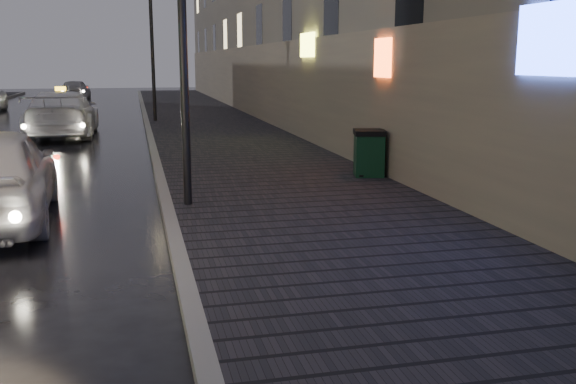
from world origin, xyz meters
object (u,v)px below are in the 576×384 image
at_px(lamp_near, 182,0).
at_px(taxi_mid, 62,114).
at_px(trash_bin, 369,153).
at_px(car_far, 75,89).
at_px(lamp_far, 152,37).

height_order(lamp_near, taxi_mid, lamp_near).
bearing_deg(trash_bin, lamp_near, -140.82).
xyz_separation_m(trash_bin, car_far, (-8.55, 33.13, 0.02)).
xyz_separation_m(lamp_far, taxi_mid, (-3.21, -3.68, -2.71)).
distance_m(lamp_far, taxi_mid, 5.58).
bearing_deg(lamp_near, taxi_mid, 104.59).
bearing_deg(lamp_near, car_far, 97.49).
relative_size(lamp_near, lamp_far, 1.00).
bearing_deg(trash_bin, car_far, 118.26).
distance_m(lamp_far, car_far, 19.76).
height_order(trash_bin, taxi_mid, taxi_mid).
xyz_separation_m(lamp_far, car_far, (-4.60, 19.01, -2.82)).
bearing_deg(car_far, lamp_near, 102.63).
xyz_separation_m(trash_bin, taxi_mid, (-7.16, 10.45, 0.13)).
height_order(lamp_far, car_far, lamp_far).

